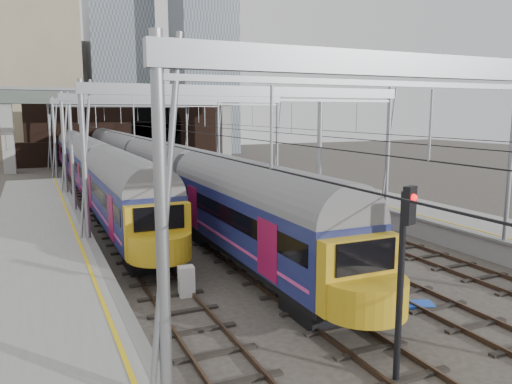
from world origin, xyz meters
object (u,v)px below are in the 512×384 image
relay_cabinet (186,281)px  train_main (141,163)px  signal_near_left (403,262)px  train_second (91,166)px

relay_cabinet → train_main: bearing=87.0°
train_main → relay_cabinet: 25.17m
signal_near_left → relay_cabinet: (-3.04, 7.85, -2.55)m
signal_near_left → relay_cabinet: signal_near_left is taller
signal_near_left → relay_cabinet: size_ratio=4.45×
signal_near_left → relay_cabinet: 8.80m
train_main → train_second: (-4.00, -0.44, -0.02)m
train_main → signal_near_left: size_ratio=12.48×
train_second → signal_near_left: signal_near_left is taller
train_second → relay_cabinet: size_ratio=41.16×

